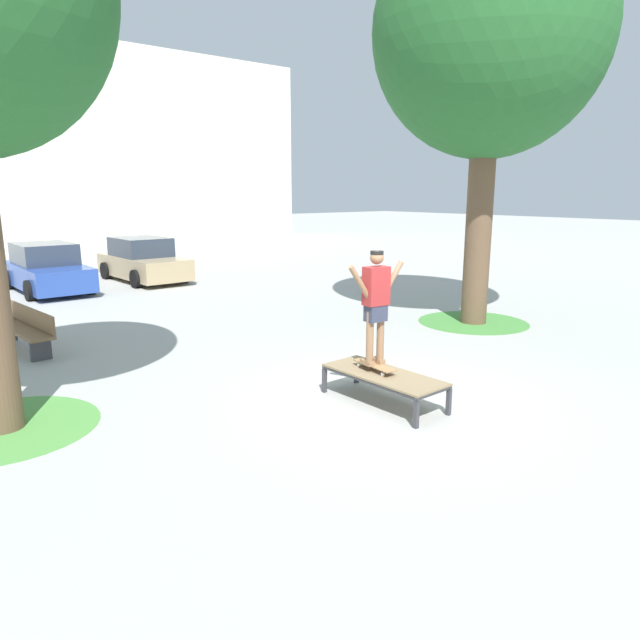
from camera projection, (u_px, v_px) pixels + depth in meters
ground_plane at (383, 397)px, 8.79m from camera, size 120.00×120.00×0.00m
building_facade at (20, 143)px, 32.10m from camera, size 34.42×4.00×11.41m
skate_box at (384, 376)px, 8.44m from camera, size 0.83×1.93×0.46m
skateboard at (374, 365)px, 8.56m from camera, size 0.27×0.81×0.09m
skater at (376, 300)px, 8.34m from camera, size 1.00×0.31×1.69m
grass_patch_near_left at (3, 428)px, 7.63m from camera, size 2.43×2.43×0.01m
tree_near_right at (490, 33)px, 12.38m from camera, size 5.10×5.10×9.12m
grass_patch_near_right at (473, 322)px, 13.78m from camera, size 2.59×2.59×0.01m
car_blue at (47, 270)px, 17.86m from camera, size 1.99×4.24×1.50m
car_tan at (143, 261)px, 20.05m from camera, size 2.04×4.26×1.50m
park_bench at (24, 328)px, 11.30m from camera, size 0.69×2.43×0.83m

